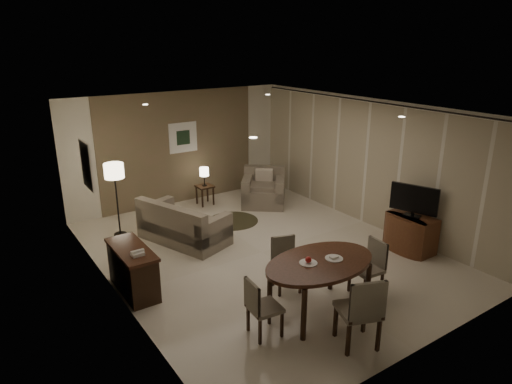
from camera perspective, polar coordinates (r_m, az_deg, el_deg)
room_shell at (r=8.54m, az=-0.76°, el=1.63°), size 5.50×7.00×2.70m
taupe_accent at (r=11.16m, az=-9.57°, el=5.44°), size 3.96×0.03×2.70m
curtain_wall at (r=9.95m, az=13.56°, el=3.40°), size 0.08×6.70×2.58m
curtain_rod at (r=9.70m, az=14.15°, el=10.94°), size 0.03×6.80×0.03m
art_back_frame at (r=11.12m, az=-9.11°, el=6.75°), size 0.72×0.03×0.72m
art_back_canvas at (r=11.11m, az=-9.08°, el=6.73°), size 0.34×0.01×0.34m
art_left_frame at (r=8.07m, az=-20.42°, el=3.12°), size 0.03×0.60×0.80m
art_left_canvas at (r=8.07m, az=-20.32°, el=3.14°), size 0.01×0.46×0.64m
downlight_nl at (r=5.68m, az=-0.34°, el=6.82°), size 0.10×0.10×0.01m
downlight_nr at (r=7.58m, az=17.75°, el=8.94°), size 0.10×0.10×0.01m
downlight_fl at (r=8.86m, az=-13.67°, el=10.58°), size 0.10×0.10×0.01m
downlight_fr at (r=10.18m, az=1.49°, el=12.07°), size 0.10×0.10×0.01m
console_desk at (r=7.57m, az=-15.12°, el=-9.39°), size 0.48×1.20×0.75m
telephone at (r=7.12m, az=-14.58°, el=-7.35°), size 0.20×0.14×0.09m
tv_cabinet at (r=9.16m, az=18.79°, el=-4.86°), size 0.48×0.90×0.70m
flat_tv at (r=8.91m, az=19.15°, el=-0.93°), size 0.36×0.85×0.60m
dining_table at (r=6.84m, az=7.87°, el=-11.69°), size 1.76×1.10×0.83m
chair_near at (r=6.24m, az=12.64°, el=-14.10°), size 0.65×0.65×1.04m
chair_far at (r=7.35m, az=3.86°, el=-9.16°), size 0.52×0.52×0.85m
chair_left at (r=6.33m, az=1.12°, el=-14.17°), size 0.45×0.45×0.84m
chair_right at (r=7.42m, az=13.65°, el=-9.28°), size 0.46×0.46×0.88m
plate_a at (r=6.57m, az=6.55°, el=-8.81°), size 0.26×0.26×0.02m
plate_b at (r=6.75m, az=9.72°, el=-8.19°), size 0.26×0.26×0.02m
fruit_apple at (r=6.54m, az=6.57°, el=-8.40°), size 0.09×0.09×0.09m
napkin at (r=6.74m, az=9.73°, el=-8.01°), size 0.12×0.08×0.03m
round_rug at (r=10.16m, az=-2.88°, el=-3.60°), size 1.11×1.11×0.01m
sofa at (r=9.15m, az=-9.02°, el=-3.60°), size 1.99×1.45×0.84m
armchair at (r=10.97m, az=0.95°, el=0.56°), size 1.36×1.35×0.88m
side_table at (r=11.14m, az=-6.39°, el=-0.37°), size 0.37×0.37×0.48m
table_lamp at (r=11.00m, az=-6.48°, el=2.03°), size 0.22×0.22×0.50m
floor_lamp at (r=9.60m, az=-16.99°, el=-0.97°), size 0.39×0.39×1.52m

